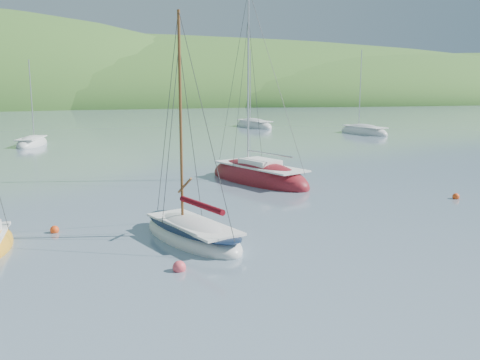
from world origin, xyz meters
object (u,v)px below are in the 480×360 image
object	(u,v)px
daysailer_white	(192,234)
distant_sloop_a	(32,144)
distant_sloop_d	(364,132)
sloop_red	(258,178)
distant_sloop_b	(254,126)

from	to	relation	value
daysailer_white	distant_sloop_a	xyz separation A→B (m)	(-9.30, 37.56, -0.06)
distant_sloop_a	distant_sloop_d	world-z (taller)	distant_sloop_d
sloop_red	distant_sloop_a	world-z (taller)	sloop_red
sloop_red	distant_sloop_b	bearing A→B (deg)	50.99
distant_sloop_a	distant_sloop_d	size ratio (longest dim) A/B	0.83
distant_sloop_a	distant_sloop_d	xyz separation A→B (m)	(39.11, 1.69, 0.02)
distant_sloop_a	distant_sloop_d	distance (m)	39.14
sloop_red	distant_sloop_d	bearing A→B (deg)	28.44
distant_sloop_b	distant_sloop_a	bearing A→B (deg)	-165.61
daysailer_white	distant_sloop_a	size ratio (longest dim) A/B	1.05
distant_sloop_b	distant_sloop_d	bearing A→B (deg)	-66.25
distant_sloop_a	distant_sloop_b	distance (m)	32.64
daysailer_white	sloop_red	xyz separation A→B (m)	(6.72, 11.66, 0.02)
daysailer_white	distant_sloop_b	distance (m)	56.28
distant_sloop_d	distant_sloop_a	bearing A→B (deg)	169.70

